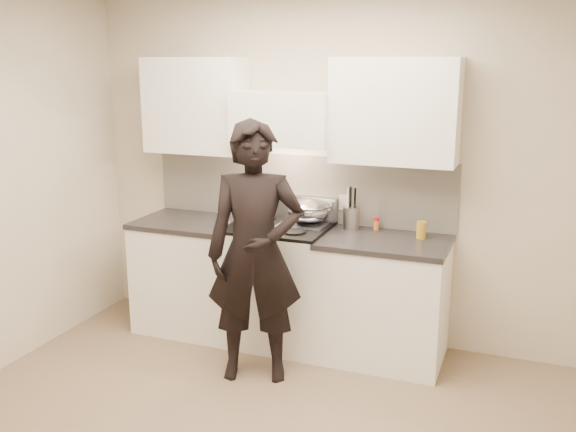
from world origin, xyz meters
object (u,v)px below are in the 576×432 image
at_px(counter_right, 383,299).
at_px(person, 255,253).
at_px(utensil_crock, 351,216).
at_px(wok, 309,210).
at_px(stove, 279,283).

distance_m(counter_right, person, 1.07).
distance_m(utensil_crock, person, 0.92).
xyz_separation_m(counter_right, person, (-0.76, -0.60, 0.44)).
distance_m(wok, person, 0.75).
xyz_separation_m(counter_right, wok, (-0.63, 0.13, 0.59)).
height_order(stove, counter_right, stove).
bearing_deg(wok, utensil_crock, 10.84).
distance_m(counter_right, utensil_crock, 0.67).
height_order(wok, utensil_crock, same).
bearing_deg(counter_right, stove, -180.00).
bearing_deg(person, wok, 60.60).
distance_m(wok, utensil_crock, 0.33).
height_order(counter_right, wok, wok).
xyz_separation_m(stove, counter_right, (0.83, 0.00, -0.01)).
height_order(stove, wok, wok).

